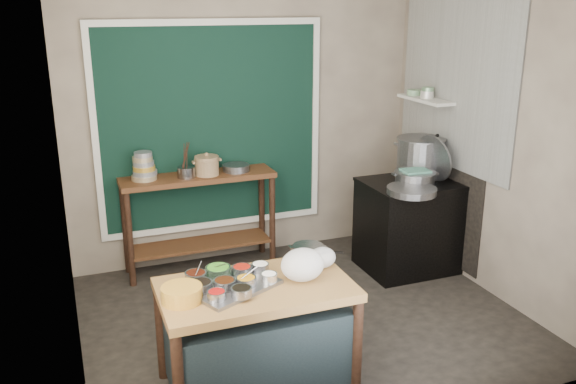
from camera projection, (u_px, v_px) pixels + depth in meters
name	position (u px, v px, depth m)	size (l,w,h in m)	color
floor	(303.00, 318.00, 5.07)	(3.50, 3.00, 0.02)	#2F2A24
back_wall	(245.00, 119.00, 5.99)	(3.50, 0.02, 2.80)	gray
left_wall	(60.00, 177.00, 4.04)	(0.02, 3.00, 2.80)	gray
right_wall	(492.00, 136.00, 5.25)	(0.02, 3.00, 2.80)	gray
curtain_panel	(212.00, 128.00, 5.85)	(2.10, 0.02, 1.90)	black
curtain_frame	(212.00, 128.00, 5.84)	(2.22, 0.03, 2.02)	beige
tile_panel	(456.00, 76.00, 5.60)	(0.02, 1.70, 1.70)	#B2B2AA
soot_patch	(440.00, 192.00, 6.03)	(0.01, 1.30, 1.30)	black
wall_shelf	(426.00, 99.00, 5.90)	(0.22, 0.70, 0.03)	beige
prep_table	(257.00, 336.00, 4.06)	(1.25, 0.72, 0.75)	olive
back_counter	(200.00, 222.00, 5.87)	(1.45, 0.40, 0.95)	#4E2E16
stove_block	(410.00, 227.00, 5.89)	(0.90, 0.68, 0.85)	black
stove_top	(413.00, 183.00, 5.76)	(0.92, 0.69, 0.03)	black
condiment_tray	(232.00, 286.00, 3.92)	(0.55, 0.39, 0.02)	gray
condiment_bowls	(227.00, 279.00, 3.91)	(0.58, 0.47, 0.07)	gray
yellow_basin	(182.00, 294.00, 3.73)	(0.25, 0.25, 0.10)	#BA8534
saucepan	(308.00, 254.00, 4.29)	(0.23, 0.23, 0.12)	gray
plastic_bag_a	(302.00, 265.00, 3.99)	(0.29, 0.25, 0.22)	white
plastic_bag_b	(322.00, 257.00, 4.20)	(0.19, 0.16, 0.14)	white
bowl_stack	(144.00, 167.00, 5.55)	(0.23, 0.23, 0.26)	tan
utensil_cup	(186.00, 172.00, 5.63)	(0.17, 0.17, 0.10)	gray
ceramic_crock	(207.00, 167.00, 5.70)	(0.24, 0.24, 0.16)	#977352
wide_bowl	(236.00, 168.00, 5.85)	(0.26, 0.26, 0.06)	gray
stock_pot	(420.00, 157.00, 5.90)	(0.48, 0.48, 0.38)	gray
pot_lid	(434.00, 158.00, 5.72)	(0.46, 0.46, 0.02)	gray
steamer	(415.00, 178.00, 5.64)	(0.39, 0.39, 0.13)	gray
green_cloth	(415.00, 171.00, 5.62)	(0.24, 0.19, 0.02)	#4C8268
shallow_pan	(412.00, 191.00, 5.39)	(0.44, 0.44, 0.06)	gray
shelf_bowl_stack	(427.00, 93.00, 5.87)	(0.13, 0.13, 0.11)	silver
shelf_bowl_green	(414.00, 92.00, 6.08)	(0.14, 0.14, 0.05)	gray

